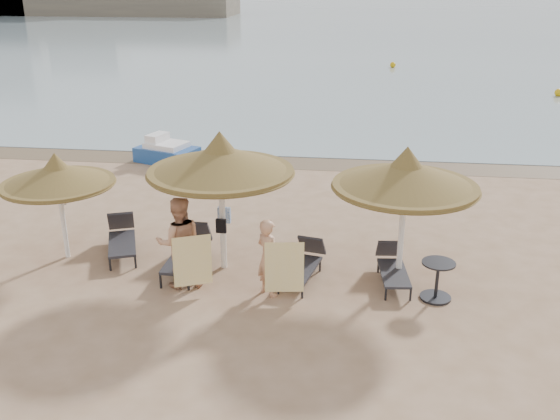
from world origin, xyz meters
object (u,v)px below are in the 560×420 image
(palapa_left, at_px, (57,175))
(person_left, at_px, (179,235))
(lounger_near_left, at_px, (188,250))
(lounger_far_right, at_px, (392,266))
(lounger_near_right, at_px, (304,262))
(person_right, at_px, (268,251))
(palapa_center, at_px, (220,161))
(side_table, at_px, (437,282))
(palapa_right, at_px, (406,175))
(lounger_far_left, at_px, (122,237))
(pedal_boat, at_px, (166,152))

(palapa_left, bearing_deg, person_left, -18.82)
(lounger_near_left, bearing_deg, lounger_far_right, 0.10)
(lounger_near_right, relative_size, person_right, 0.93)
(palapa_center, height_order, lounger_near_right, palapa_center)
(side_table, distance_m, person_right, 3.37)
(lounger_far_right, bearing_deg, palapa_right, -9.17)
(lounger_far_left, bearing_deg, person_right, -44.32)
(palapa_left, distance_m, person_left, 3.21)
(palapa_right, xyz_separation_m, lounger_far_left, (-6.25, 0.68, -1.96))
(person_left, bearing_deg, palapa_right, 170.72)
(lounger_far_right, distance_m, side_table, 1.08)
(lounger_near_right, height_order, pedal_boat, pedal_boat)
(palapa_center, relative_size, lounger_far_right, 1.86)
(palapa_right, bearing_deg, pedal_boat, 133.24)
(palapa_right, bearing_deg, palapa_left, 178.09)
(lounger_near_left, xyz_separation_m, person_right, (1.90, -1.01, 0.55))
(person_left, bearing_deg, lounger_near_left, -104.06)
(palapa_center, relative_size, lounger_far_left, 1.65)
(lounger_near_left, height_order, lounger_far_right, lounger_near_left)
(palapa_left, xyz_separation_m, side_table, (8.09, -0.93, -1.57))
(palapa_left, xyz_separation_m, person_right, (4.77, -1.15, -1.01))
(lounger_far_right, height_order, pedal_boat, pedal_boat)
(lounger_near_left, distance_m, lounger_far_right, 4.39)
(palapa_center, distance_m, lounger_far_left, 3.29)
(person_left, bearing_deg, lounger_near_right, 176.68)
(palapa_center, bearing_deg, lounger_near_left, -175.34)
(pedal_boat, bearing_deg, lounger_far_right, -27.83)
(lounger_far_left, bearing_deg, person_left, -59.32)
(lounger_near_right, bearing_deg, pedal_boat, 136.93)
(palapa_left, height_order, pedal_boat, palapa_left)
(lounger_near_left, relative_size, person_right, 1.05)
(lounger_far_left, distance_m, person_right, 4.01)
(side_table, xyz_separation_m, person_left, (-5.15, -0.07, 0.75))
(palapa_right, xyz_separation_m, person_left, (-4.45, -0.76, -1.20))
(lounger_far_right, relative_size, side_table, 2.09)
(palapa_center, bearing_deg, pedal_boat, 115.13)
(lounger_far_left, height_order, lounger_near_left, lounger_near_left)
(lounger_far_right, xyz_separation_m, pedal_boat, (-7.20, 7.79, 0.02))
(lounger_far_left, xyz_separation_m, lounger_near_right, (4.27, -0.75, -0.02))
(pedal_boat, bearing_deg, lounger_far_left, -61.94)
(lounger_far_right, relative_size, person_right, 0.89)
(palapa_right, xyz_separation_m, side_table, (0.70, -0.68, -1.94))
(side_table, bearing_deg, pedal_boat, 133.45)
(lounger_far_left, xyz_separation_m, lounger_near_left, (1.73, -0.58, 0.03))
(lounger_near_right, distance_m, side_table, 2.75)
(palapa_left, relative_size, pedal_boat, 1.09)
(lounger_far_right, bearing_deg, lounger_near_left, 173.14)
(palapa_left, relative_size, side_table, 3.11)
(palapa_left, bearing_deg, person_right, -13.57)
(palapa_center, distance_m, lounger_near_right, 2.76)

